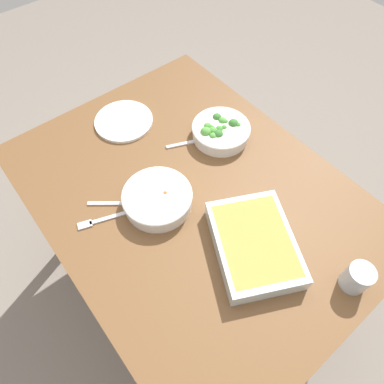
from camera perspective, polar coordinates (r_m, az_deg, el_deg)
ground_plane at (r=1.79m, az=0.00°, el=-13.33°), size 6.00×6.00×0.00m
dining_table at (r=1.20m, az=0.00°, el=-2.39°), size 1.20×0.90×0.74m
stew_bowl at (r=1.08m, az=-5.76°, el=-1.08°), size 0.22×0.22×0.06m
broccoli_bowl at (r=1.26m, az=4.75°, el=10.12°), size 0.21×0.21×0.07m
baking_dish at (r=1.01m, az=10.30°, el=-8.43°), size 0.37×0.33×0.06m
drink_cup at (r=1.05m, az=25.64°, el=-12.79°), size 0.07×0.07×0.08m
side_plate at (r=1.35m, az=-11.40°, el=11.40°), size 0.22×0.22×0.01m
spoon_by_stew at (r=1.12m, az=-11.43°, el=-1.83°), size 0.12×0.15×0.01m
spoon_by_broccoli at (r=1.26m, az=0.74°, el=8.52°), size 0.09×0.17×0.01m
fork_on_table at (r=1.11m, az=-14.76°, el=-4.50°), size 0.08×0.17×0.01m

